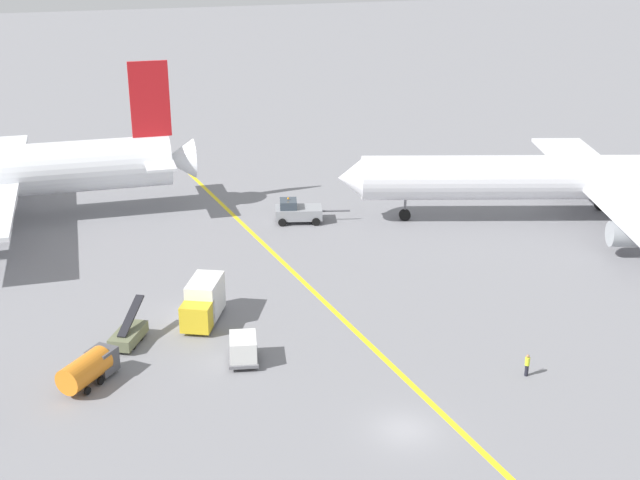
{
  "coord_description": "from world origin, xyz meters",
  "views": [
    {
      "loc": [
        -20.65,
        -42.64,
        31.24
      ],
      "look_at": [
        2.81,
        25.29,
        4.0
      ],
      "focal_mm": 46.92,
      "sensor_mm": 36.0,
      "label": 1
    }
  ],
  "objects_px": {
    "gse_fuel_bowser_stubby": "(89,368)",
    "gse_container_dolly_flat": "(243,349)",
    "ground_crew_ramp_agent_by_cones": "(527,365)",
    "airliner_being_pushed": "(589,178)",
    "gse_catering_truck_tall": "(203,302)",
    "gse_belt_loader_portside": "(129,334)",
    "pushback_tug": "(297,211)"
  },
  "relations": [
    {
      "from": "airliner_being_pushed",
      "to": "gse_belt_loader_portside",
      "type": "distance_m",
      "value": 54.05
    },
    {
      "from": "gse_belt_loader_portside",
      "to": "ground_crew_ramp_agent_by_cones",
      "type": "bearing_deg",
      "value": -28.43
    },
    {
      "from": "pushback_tug",
      "to": "gse_fuel_bowser_stubby",
      "type": "relative_size",
      "value": 1.74
    },
    {
      "from": "gse_fuel_bowser_stubby",
      "to": "gse_belt_loader_portside",
      "type": "xyz_separation_m",
      "value": [
        3.39,
        5.41,
        -0.51
      ]
    },
    {
      "from": "airliner_being_pushed",
      "to": "gse_container_dolly_flat",
      "type": "bearing_deg",
      "value": -156.44
    },
    {
      "from": "gse_catering_truck_tall",
      "to": "gse_belt_loader_portside",
      "type": "relative_size",
      "value": 1.29
    },
    {
      "from": "airliner_being_pushed",
      "to": "gse_belt_loader_portside",
      "type": "xyz_separation_m",
      "value": [
        -52.2,
        -13.42,
        -4.07
      ]
    },
    {
      "from": "gse_container_dolly_flat",
      "to": "ground_crew_ramp_agent_by_cones",
      "type": "relative_size",
      "value": 2.06
    },
    {
      "from": "pushback_tug",
      "to": "gse_container_dolly_flat",
      "type": "distance_m",
      "value": 32.31
    },
    {
      "from": "airliner_being_pushed",
      "to": "gse_belt_loader_portside",
      "type": "bearing_deg",
      "value": -165.59
    },
    {
      "from": "airliner_being_pushed",
      "to": "pushback_tug",
      "type": "xyz_separation_m",
      "value": [
        -30.77,
        9.98,
        -3.69
      ]
    },
    {
      "from": "pushback_tug",
      "to": "ground_crew_ramp_agent_by_cones",
      "type": "relative_size",
      "value": 4.85
    },
    {
      "from": "airliner_being_pushed",
      "to": "gse_catering_truck_tall",
      "type": "bearing_deg",
      "value": -166.01
    },
    {
      "from": "gse_container_dolly_flat",
      "to": "pushback_tug",
      "type": "bearing_deg",
      "value": 65.16
    },
    {
      "from": "gse_fuel_bowser_stubby",
      "to": "gse_container_dolly_flat",
      "type": "height_order",
      "value": "gse_fuel_bowser_stubby"
    },
    {
      "from": "airliner_being_pushed",
      "to": "gse_container_dolly_flat",
      "type": "height_order",
      "value": "airliner_being_pushed"
    },
    {
      "from": "gse_belt_loader_portside",
      "to": "ground_crew_ramp_agent_by_cones",
      "type": "xyz_separation_m",
      "value": [
        27.1,
        -14.67,
        0.09
      ]
    },
    {
      "from": "gse_container_dolly_flat",
      "to": "gse_belt_loader_portside",
      "type": "distance_m",
      "value": 9.84
    },
    {
      "from": "pushback_tug",
      "to": "ground_crew_ramp_agent_by_cones",
      "type": "xyz_separation_m",
      "value": [
        5.68,
        -38.07,
        -0.29
      ]
    },
    {
      "from": "airliner_being_pushed",
      "to": "gse_container_dolly_flat",
      "type": "distance_m",
      "value": 48.52
    },
    {
      "from": "gse_catering_truck_tall",
      "to": "gse_belt_loader_portside",
      "type": "distance_m",
      "value": 6.83
    },
    {
      "from": "gse_fuel_bowser_stubby",
      "to": "pushback_tug",
      "type": "bearing_deg",
      "value": 49.25
    },
    {
      "from": "gse_belt_loader_portside",
      "to": "airliner_being_pushed",
      "type": "bearing_deg",
      "value": 14.41
    },
    {
      "from": "gse_belt_loader_portside",
      "to": "gse_container_dolly_flat",
      "type": "bearing_deg",
      "value": -37.0
    },
    {
      "from": "gse_belt_loader_portside",
      "to": "ground_crew_ramp_agent_by_cones",
      "type": "distance_m",
      "value": 30.82
    },
    {
      "from": "airliner_being_pushed",
      "to": "ground_crew_ramp_agent_by_cones",
      "type": "distance_m",
      "value": 37.87
    },
    {
      "from": "gse_catering_truck_tall",
      "to": "gse_fuel_bowser_stubby",
      "type": "distance_m",
      "value": 12.34
    },
    {
      "from": "airliner_being_pushed",
      "to": "pushback_tug",
      "type": "distance_m",
      "value": 32.56
    },
    {
      "from": "ground_crew_ramp_agent_by_cones",
      "to": "gse_catering_truck_tall",
      "type": "bearing_deg",
      "value": 141.05
    },
    {
      "from": "airliner_being_pushed",
      "to": "ground_crew_ramp_agent_by_cones",
      "type": "height_order",
      "value": "airliner_being_pushed"
    },
    {
      "from": "airliner_being_pushed",
      "to": "gse_catering_truck_tall",
      "type": "relative_size",
      "value": 8.45
    },
    {
      "from": "airliner_being_pushed",
      "to": "gse_fuel_bowser_stubby",
      "type": "xyz_separation_m",
      "value": [
        -55.59,
        -18.82,
        -3.56
      ]
    }
  ]
}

